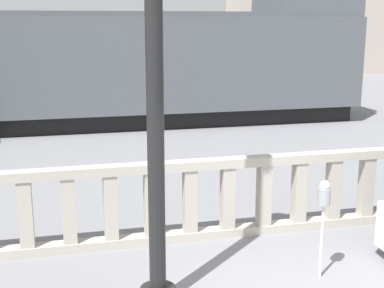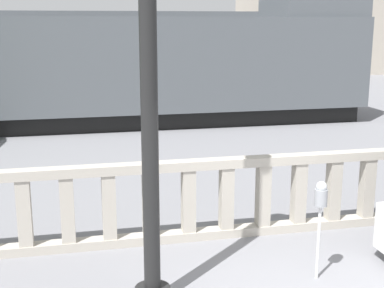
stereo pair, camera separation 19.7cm
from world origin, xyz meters
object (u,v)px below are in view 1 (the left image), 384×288
at_px(lamppost, 154,58).
at_px(parking_meter, 324,201).
at_px(train_far, 91,47).
at_px(train_near, 69,70).

xyz_separation_m(lamppost, parking_meter, (2.22, 0.16, -1.88)).
xyz_separation_m(lamppost, train_far, (0.62, 22.96, -0.95)).
bearing_deg(train_far, train_near, -96.79).
bearing_deg(train_near, lamppost, -86.37).
distance_m(parking_meter, train_far, 22.88).
height_order(parking_meter, train_near, train_near).
bearing_deg(train_far, lamppost, -91.54).
relative_size(parking_meter, train_far, 0.05).
bearing_deg(train_far, parking_meter, -85.97).
distance_m(train_near, train_far, 11.43).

